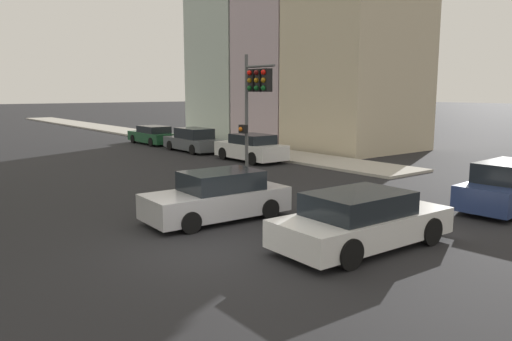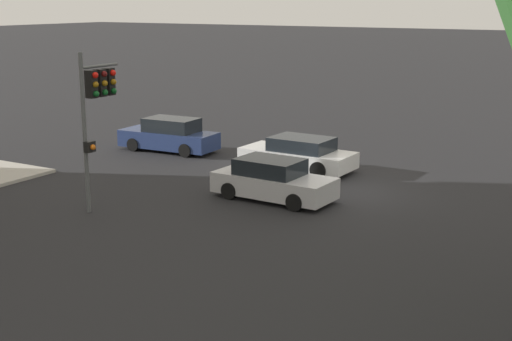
{
  "view_description": "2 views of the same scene",
  "coord_description": "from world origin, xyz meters",
  "views": [
    {
      "loc": [
        -6.32,
        -9.69,
        3.78
      ],
      "look_at": [
        3.75,
        3.07,
        1.18
      ],
      "focal_mm": 35.0,
      "sensor_mm": 36.0,
      "label": 1
    },
    {
      "loc": [
        -10.08,
        23.42,
        6.84
      ],
      "look_at": [
        2.09,
        2.87,
        1.1
      ],
      "focal_mm": 50.0,
      "sensor_mm": 36.0,
      "label": 2
    }
  ],
  "objects": [
    {
      "name": "ground_plane",
      "position": [
        0.0,
        0.0,
        0.0
      ],
      "size": [
        300.0,
        300.0,
        0.0
      ],
      "primitive_type": "plane",
      "color": "black"
    },
    {
      "name": "crossing_car_0",
      "position": [
        2.98,
        -2.05,
        0.67
      ],
      "size": [
        4.73,
        2.15,
        1.39
      ],
      "rotation": [
        0.0,
        0.0,
        -0.03
      ],
      "color": "silver",
      "rests_on": "ground_plane"
    },
    {
      "name": "crossing_car_2",
      "position": [
        9.88,
        -2.4,
        0.72
      ],
      "size": [
        4.7,
        2.0,
        1.55
      ],
      "rotation": [
        0.0,
        0.0,
        0.06
      ],
      "color": "navy",
      "rests_on": "ground_plane"
    },
    {
      "name": "traffic_signal",
      "position": [
        6.16,
        6.19,
        3.73
      ],
      "size": [
        0.59,
        1.89,
        5.24
      ],
      "rotation": [
        0.0,
        0.0,
        3.16
      ],
      "color": "#515456",
      "rests_on": "ground_plane"
    },
    {
      "name": "crossing_car_1",
      "position": [
        1.72,
        2.33,
        0.68
      ],
      "size": [
        4.36,
        2.02,
        1.44
      ],
      "rotation": [
        0.0,
        0.0,
        3.1
      ],
      "color": "#B7B7BC",
      "rests_on": "ground_plane"
    }
  ]
}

